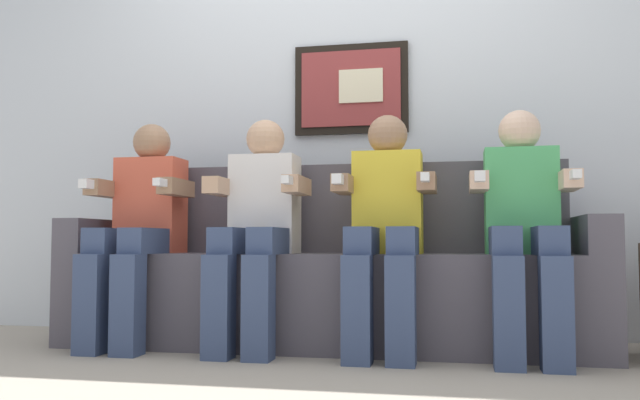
{
  "coord_description": "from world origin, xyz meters",
  "views": [
    {
      "loc": [
        0.63,
        -2.9,
        0.51
      ],
      "look_at": [
        0.0,
        0.15,
        0.7
      ],
      "focal_mm": 37.69,
      "sensor_mm": 36.0,
      "label": 1
    }
  ],
  "objects_px": {
    "person_leftmost": "(140,221)",
    "person_left_center": "(258,221)",
    "person_rightmost": "(524,219)",
    "couch": "(327,282)",
    "person_right_center": "(385,220)"
  },
  "relations": [
    {
      "from": "couch",
      "to": "person_right_center",
      "type": "height_order",
      "value": "person_right_center"
    },
    {
      "from": "person_leftmost",
      "to": "person_rightmost",
      "type": "relative_size",
      "value": 1.0
    },
    {
      "from": "person_right_center",
      "to": "person_leftmost",
      "type": "bearing_deg",
      "value": 180.0
    },
    {
      "from": "couch",
      "to": "person_right_center",
      "type": "bearing_deg",
      "value": -29.15
    },
    {
      "from": "person_leftmost",
      "to": "person_left_center",
      "type": "distance_m",
      "value": 0.61
    },
    {
      "from": "person_leftmost",
      "to": "person_right_center",
      "type": "height_order",
      "value": "same"
    },
    {
      "from": "person_leftmost",
      "to": "person_rightmost",
      "type": "height_order",
      "value": "same"
    },
    {
      "from": "couch",
      "to": "person_leftmost",
      "type": "distance_m",
      "value": 0.97
    },
    {
      "from": "person_left_center",
      "to": "person_right_center",
      "type": "distance_m",
      "value": 0.61
    },
    {
      "from": "couch",
      "to": "person_right_center",
      "type": "relative_size",
      "value": 2.32
    },
    {
      "from": "person_leftmost",
      "to": "person_left_center",
      "type": "height_order",
      "value": "same"
    },
    {
      "from": "person_left_center",
      "to": "couch",
      "type": "bearing_deg",
      "value": 29.12
    },
    {
      "from": "couch",
      "to": "person_left_center",
      "type": "height_order",
      "value": "person_left_center"
    },
    {
      "from": "couch",
      "to": "person_rightmost",
      "type": "height_order",
      "value": "person_rightmost"
    },
    {
      "from": "person_leftmost",
      "to": "person_left_center",
      "type": "xyz_separation_m",
      "value": [
        0.61,
        0.0,
        -0.0
      ]
    }
  ]
}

